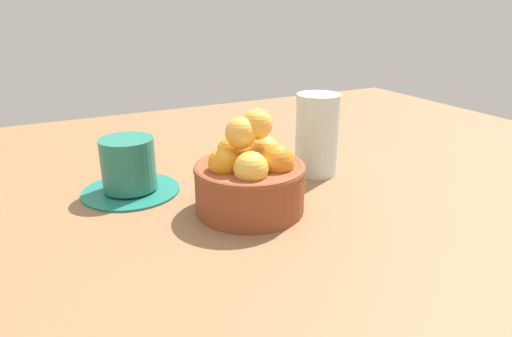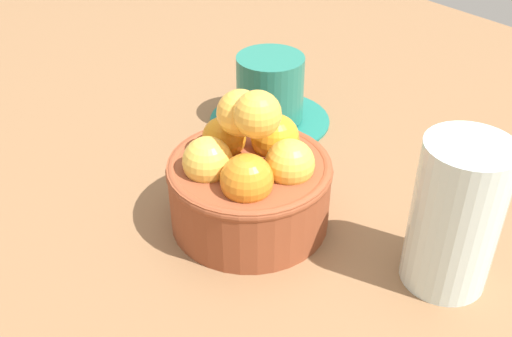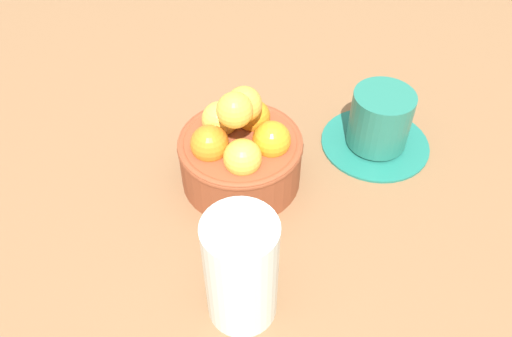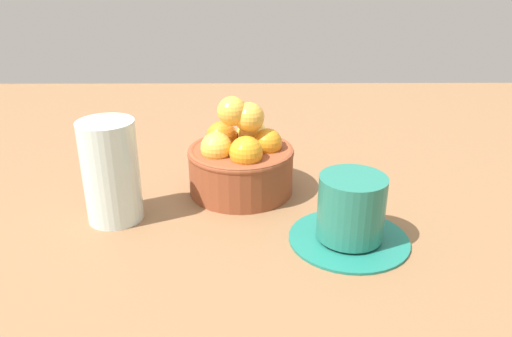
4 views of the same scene
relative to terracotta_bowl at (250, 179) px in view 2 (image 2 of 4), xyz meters
The scene contains 4 objects.
ground_plane 6.65cm from the terracotta_bowl, 24.48° to the right, with size 140.40×115.74×4.48cm, color brown.
terracotta_bowl is the anchor object (origin of this frame).
coffee_cup 17.22cm from the terracotta_bowl, 45.96° to the right, with size 13.04×13.04×7.54cm.
water_glass 16.29cm from the terracotta_bowl, 153.79° to the right, with size 6.38×6.38×11.93cm, color silver.
Camera 2 is at (-31.43, 24.97, 33.00)cm, focal length 42.23 mm.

